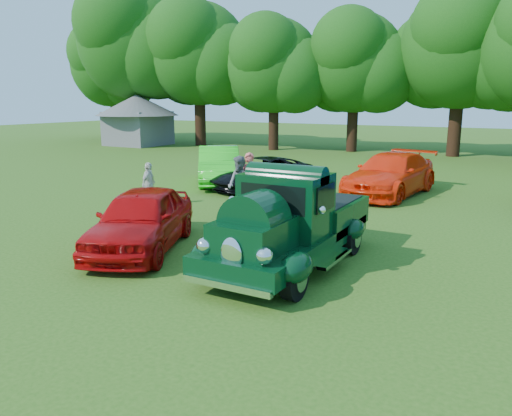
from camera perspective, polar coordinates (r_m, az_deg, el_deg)
The scene contains 11 objects.
ground at distance 11.02m, azimuth -2.14°, elevation -6.46°, with size 120.00×120.00×0.00m, color #2A5313.
hero_pickup at distance 10.79m, azimuth 3.99°, elevation -1.98°, with size 2.44×5.23×2.05m.
red_convertible at distance 12.20m, azimuth -12.98°, elevation -1.27°, with size 1.76×4.37×1.49m, color #B70709.
back_car_lime at distance 21.39m, azimuth -4.26°, elevation 4.89°, with size 1.67×4.78×1.58m, color #21CF1B.
back_car_black at distance 20.03m, azimuth 0.68°, elevation 3.98°, with size 2.12×4.59×1.28m, color black.
back_car_orange at distance 19.48m, azimuth 15.11°, elevation 3.73°, with size 2.18×5.36×1.55m, color #F72A08.
spectator_pink at distance 16.19m, azimuth -0.74°, elevation 3.05°, with size 0.68×0.45×1.87m, color #DD5F5B.
spectator_grey at distance 15.93m, azimuth -1.88°, elevation 2.75°, with size 0.87×0.68×1.79m, color slate.
spectator_white at distance 17.20m, azimuth -12.16°, elevation 2.66°, with size 0.86×0.36×1.48m, color silver.
gazebo at distance 40.61m, azimuth -13.40°, elevation 10.40°, with size 6.40×6.40×3.90m.
tree_line at distance 33.61m, azimuth 20.95°, elevation 17.25°, with size 62.74×11.24×12.34m.
Camera 1 is at (5.48, -8.88, 3.55)m, focal length 35.00 mm.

